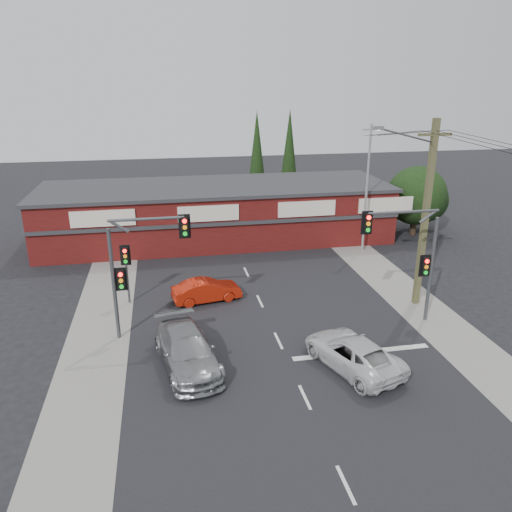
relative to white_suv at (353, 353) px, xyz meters
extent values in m
plane|color=black|center=(-2.63, 2.56, -0.69)|extent=(120.00, 120.00, 0.00)
cube|color=black|center=(-2.63, 7.56, -0.68)|extent=(14.00, 70.00, 0.01)
cube|color=gray|center=(-11.13, 7.56, -0.68)|extent=(3.00, 70.00, 0.02)
cube|color=gray|center=(5.87, 7.56, -0.68)|extent=(3.00, 70.00, 0.02)
cube|color=silver|center=(0.87, 1.06, -0.67)|extent=(6.50, 0.35, 0.01)
imported|color=silver|center=(0.00, 0.00, 0.00)|extent=(3.79, 5.43, 1.38)
imported|color=gray|center=(-7.01, 1.36, 0.09)|extent=(3.08, 5.66, 1.56)
imported|color=#B01D0A|center=(-5.55, 8.02, -0.06)|extent=(4.02, 2.03, 1.26)
cube|color=silver|center=(-2.63, -6.32, -0.67)|extent=(0.12, 1.60, 0.01)
cube|color=silver|center=(-2.63, -1.76, -0.67)|extent=(0.12, 1.60, 0.01)
cube|color=silver|center=(-2.63, 2.80, -0.67)|extent=(0.12, 1.60, 0.01)
cube|color=silver|center=(-2.63, 7.36, -0.67)|extent=(0.12, 1.60, 0.01)
cube|color=silver|center=(-2.63, 11.92, -0.67)|extent=(0.12, 1.60, 0.01)
cube|color=silver|center=(-2.63, 16.48, -0.67)|extent=(0.12, 1.60, 0.01)
cube|color=silver|center=(-2.63, 21.04, -0.67)|extent=(0.12, 1.60, 0.01)
cube|color=silver|center=(-2.63, 25.60, -0.67)|extent=(0.12, 1.60, 0.01)
cube|color=#470F0E|center=(-3.63, 19.56, 1.31)|extent=(26.00, 8.00, 4.00)
cube|color=#2D2D30|center=(-3.63, 19.56, 3.41)|extent=(26.40, 8.40, 0.25)
cube|color=beige|center=(-11.63, 15.51, 2.41)|extent=(4.20, 0.12, 1.10)
cube|color=beige|center=(-4.63, 15.51, 2.41)|extent=(4.20, 0.12, 1.10)
cube|color=beige|center=(2.37, 15.51, 2.41)|extent=(4.20, 0.12, 1.10)
cube|color=beige|center=(8.37, 15.51, 2.41)|extent=(4.20, 0.12, 1.10)
cube|color=#2D2D30|center=(-3.63, 15.46, 1.61)|extent=(26.00, 0.15, 0.25)
cylinder|color=#2D2116|center=(11.87, 17.56, 0.21)|extent=(0.50, 0.50, 1.80)
sphere|color=black|center=(11.87, 17.56, 2.51)|extent=(4.60, 4.60, 4.60)
sphere|color=black|center=(13.37, 18.56, 1.81)|extent=(3.40, 3.40, 3.40)
sphere|color=black|center=(10.57, 18.96, 1.61)|extent=(2.80, 2.80, 2.80)
cylinder|color=#2D2116|center=(0.87, 26.56, 0.31)|extent=(0.24, 0.24, 2.00)
cone|color=black|center=(0.87, 26.56, 4.81)|extent=(1.80, 1.80, 7.50)
cylinder|color=#2D2116|center=(4.37, 28.56, 0.31)|extent=(0.24, 0.24, 2.00)
cone|color=black|center=(4.37, 28.56, 4.81)|extent=(1.80, 1.80, 7.50)
cylinder|color=#47494C|center=(-10.13, 4.56, 2.06)|extent=(0.18, 0.18, 5.50)
cylinder|color=#47494C|center=(-8.43, 4.56, 5.16)|extent=(3.40, 0.14, 0.14)
cylinder|color=#47494C|center=(-9.62, 4.56, 4.86)|extent=(0.82, 0.14, 0.63)
cube|color=black|center=(-6.73, 4.56, 4.71)|extent=(0.32, 0.22, 0.95)
cube|color=black|center=(-6.73, 4.63, 4.71)|extent=(0.55, 0.04, 1.15)
cylinder|color=#FF0C07|center=(-6.73, 4.43, 5.01)|extent=(0.20, 0.06, 0.20)
cylinder|color=orange|center=(-6.73, 4.43, 4.71)|extent=(0.20, 0.06, 0.20)
cylinder|color=#0CE526|center=(-6.73, 4.43, 4.41)|extent=(0.20, 0.06, 0.20)
cube|color=black|center=(-9.78, 4.56, 2.31)|extent=(0.32, 0.22, 0.95)
cube|color=black|center=(-9.78, 4.63, 2.31)|extent=(0.55, 0.04, 1.15)
cylinder|color=#FF0C07|center=(-9.78, 4.43, 2.61)|extent=(0.20, 0.06, 0.20)
cylinder|color=orange|center=(-9.78, 4.43, 2.31)|extent=(0.20, 0.06, 0.20)
cylinder|color=#0CE526|center=(-9.78, 4.43, 2.01)|extent=(0.20, 0.06, 0.20)
cylinder|color=#47494C|center=(5.37, 3.56, 2.06)|extent=(0.18, 0.18, 5.50)
cylinder|color=#47494C|center=(3.57, 3.56, 5.16)|extent=(3.60, 0.14, 0.14)
cylinder|color=#47494C|center=(4.83, 3.56, 4.86)|extent=(0.82, 0.14, 0.63)
cube|color=black|center=(1.77, 3.56, 4.71)|extent=(0.32, 0.22, 0.95)
cube|color=black|center=(1.77, 3.63, 4.71)|extent=(0.55, 0.04, 1.15)
cylinder|color=#FF0C07|center=(1.77, 3.43, 5.01)|extent=(0.20, 0.06, 0.20)
cylinder|color=orange|center=(1.77, 3.43, 4.71)|extent=(0.20, 0.06, 0.20)
cylinder|color=#0CE526|center=(1.77, 3.43, 4.41)|extent=(0.20, 0.06, 0.20)
cube|color=black|center=(5.02, 3.56, 2.31)|extent=(0.32, 0.22, 0.95)
cube|color=black|center=(5.02, 3.63, 2.31)|extent=(0.55, 0.04, 1.15)
cylinder|color=#FF0C07|center=(5.02, 3.43, 2.61)|extent=(0.20, 0.06, 0.20)
cylinder|color=orange|center=(5.02, 3.43, 2.31)|extent=(0.20, 0.06, 0.20)
cylinder|color=#0CE526|center=(5.02, 3.43, 2.01)|extent=(0.20, 0.06, 0.20)
cylinder|color=#47494C|center=(-9.83, 8.56, 0.81)|extent=(0.12, 0.12, 3.00)
cube|color=black|center=(-9.83, 8.56, 2.11)|extent=(0.32, 0.22, 0.95)
cube|color=black|center=(-9.83, 8.63, 2.11)|extent=(0.55, 0.04, 1.15)
cylinder|color=#FF0C07|center=(-9.83, 8.43, 2.41)|extent=(0.20, 0.06, 0.20)
cylinder|color=orange|center=(-9.83, 8.43, 2.11)|extent=(0.20, 0.06, 0.20)
cylinder|color=#0CE526|center=(-9.83, 8.43, 1.81)|extent=(0.20, 0.06, 0.20)
cube|color=brown|center=(5.87, 5.56, 4.31)|extent=(0.30, 0.30, 10.00)
cube|color=brown|center=(5.87, 5.56, 8.51)|extent=(1.80, 0.14, 0.14)
cylinder|color=#47494C|center=(4.27, 5.41, 8.51)|extent=(3.23, 0.39, 0.89)
cube|color=slate|center=(2.67, 5.26, 8.91)|extent=(0.55, 0.25, 0.18)
cylinder|color=silver|center=(2.67, 5.26, 8.81)|extent=(0.28, 0.28, 0.05)
cylinder|color=gray|center=(6.37, 14.56, 3.81)|extent=(0.16, 0.16, 9.00)
cube|color=gray|center=(6.37, 14.56, 7.91)|extent=(1.20, 0.10, 0.10)
cylinder|color=black|center=(5.53, 10.06, 8.11)|extent=(0.73, 9.01, 1.22)
cylinder|color=black|center=(6.12, 10.06, 8.11)|extent=(0.52, 9.00, 1.22)
cylinder|color=black|center=(6.72, 10.06, 8.11)|extent=(0.31, 9.00, 1.22)
camera|label=1|loc=(-7.61, -17.70, 11.13)|focal=35.00mm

